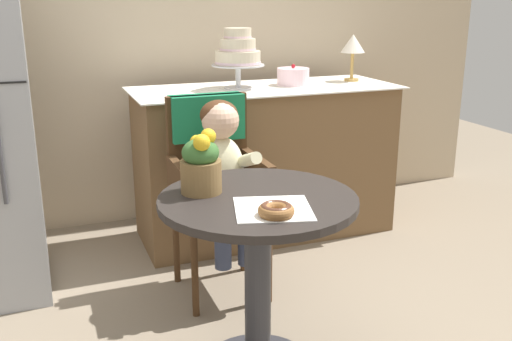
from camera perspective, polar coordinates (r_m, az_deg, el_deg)
The scene contains 11 objects.
back_wall at distance 3.75m, azimuth -10.43°, elevation 15.57°, with size 4.80×0.10×2.70m, color #C1AD8E.
cafe_table at distance 2.16m, azimuth 0.19°, elevation -7.87°, with size 0.72×0.72×0.72m.
wicker_chair at distance 2.81m, azimuth -4.21°, elevation 0.81°, with size 0.42×0.45×0.95m.
seated_child at distance 2.65m, azimuth -3.25°, elevation 0.74°, with size 0.27×0.32×0.73m.
paper_napkin at distance 1.96m, azimuth 1.54°, elevation -3.80°, with size 0.26×0.25×0.00m, color white.
donut_front at distance 1.89m, azimuth 1.98°, elevation -3.87°, with size 0.12×0.12×0.04m.
flower_vase at distance 2.11m, azimuth -5.42°, elevation 0.66°, with size 0.15×0.15×0.23m.
display_counter at distance 3.51m, azimuth 0.91°, elevation 0.95°, with size 1.56×0.62×0.90m.
tiered_cake_stand at distance 3.33m, azimuth -1.79°, elevation 11.46°, with size 0.30×0.30×0.34m.
round_layer_cake at distance 3.50m, azimuth 3.66°, elevation 9.18°, with size 0.19×0.19×0.12m.
table_lamp at distance 3.70m, azimuth 9.48°, elevation 11.98°, with size 0.15×0.15×0.28m.
Camera 1 is at (-0.71, -1.83, 1.41)m, focal length 40.82 mm.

